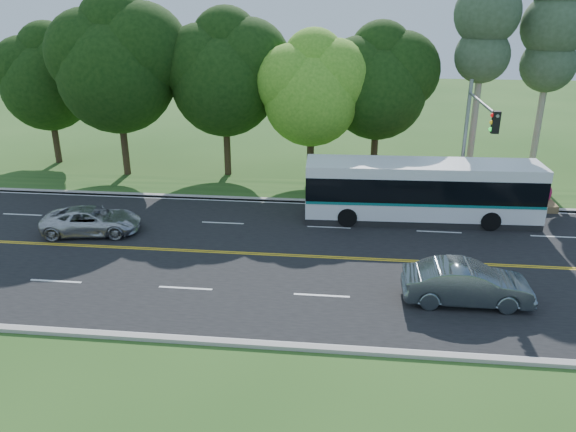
# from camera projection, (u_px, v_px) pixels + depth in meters

# --- Properties ---
(ground) EXTENTS (120.00, 120.00, 0.00)m
(ground) POSITION_uv_depth(u_px,v_px,m) (337.00, 258.00, 25.26)
(ground) COLOR #274E1A
(ground) RESTS_ON ground
(road) EXTENTS (60.00, 14.00, 0.02)m
(road) POSITION_uv_depth(u_px,v_px,m) (337.00, 258.00, 25.26)
(road) COLOR black
(road) RESTS_ON ground
(curb_north) EXTENTS (60.00, 0.30, 0.15)m
(curb_north) POSITION_uv_depth(u_px,v_px,m) (340.00, 202.00, 31.85)
(curb_north) COLOR #AAA399
(curb_north) RESTS_ON ground
(curb_south) EXTENTS (60.00, 0.30, 0.15)m
(curb_south) POSITION_uv_depth(u_px,v_px,m) (331.00, 349.00, 18.62)
(curb_south) COLOR #AAA399
(curb_south) RESTS_ON ground
(grass_verge) EXTENTS (60.00, 4.00, 0.10)m
(grass_verge) POSITION_uv_depth(u_px,v_px,m) (341.00, 192.00, 33.57)
(grass_verge) COLOR #274E1A
(grass_verge) RESTS_ON ground
(lane_markings) EXTENTS (57.60, 13.82, 0.00)m
(lane_markings) POSITION_uv_depth(u_px,v_px,m) (335.00, 257.00, 25.27)
(lane_markings) COLOR gold
(lane_markings) RESTS_ON road
(tree_row) EXTENTS (44.70, 9.10, 13.84)m
(tree_row) POSITION_uv_depth(u_px,v_px,m) (262.00, 70.00, 34.53)
(tree_row) COLOR black
(tree_row) RESTS_ON ground
(bougainvillea_hedge) EXTENTS (9.50, 2.25, 1.50)m
(bougainvillea_hedge) POSITION_uv_depth(u_px,v_px,m) (468.00, 190.00, 31.82)
(bougainvillea_hedge) COLOR maroon
(bougainvillea_hedge) RESTS_ON ground
(traffic_signal) EXTENTS (0.42, 6.10, 7.00)m
(traffic_signal) POSITION_uv_depth(u_px,v_px,m) (474.00, 132.00, 27.90)
(traffic_signal) COLOR gray
(traffic_signal) RESTS_ON ground
(transit_bus) EXTENTS (11.97, 3.00, 3.11)m
(transit_bus) POSITION_uv_depth(u_px,v_px,m) (421.00, 192.00, 28.94)
(transit_bus) COLOR white
(transit_bus) RESTS_ON road
(sedan) EXTENTS (4.84, 1.73, 1.59)m
(sedan) POSITION_uv_depth(u_px,v_px,m) (467.00, 283.00, 21.32)
(sedan) COLOR slate
(sedan) RESTS_ON road
(suv) EXTENTS (4.97, 2.87, 1.30)m
(suv) POSITION_uv_depth(u_px,v_px,m) (92.00, 221.00, 27.65)
(suv) COLOR #BBBCBF
(suv) RESTS_ON road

